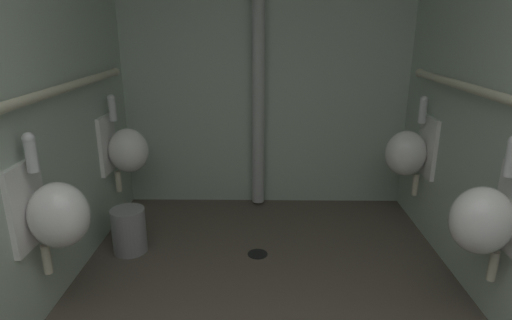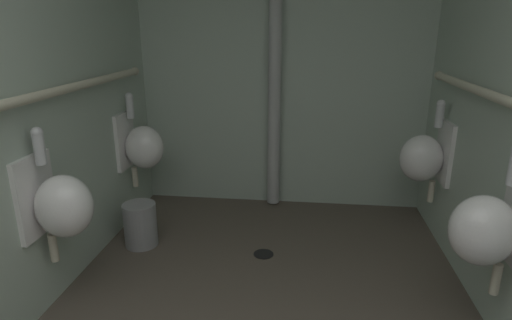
% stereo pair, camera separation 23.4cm
% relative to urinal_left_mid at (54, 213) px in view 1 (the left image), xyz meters
% --- Properties ---
extents(wall_back, '(2.53, 0.06, 2.52)m').
position_rel_urinal_left_mid_xyz_m(wall_back, '(1.06, 1.70, 0.62)').
color(wall_back, '#B0C2B1').
rests_on(wall_back, ground).
extents(urinal_left_mid, '(0.32, 0.30, 0.76)m').
position_rel_urinal_left_mid_xyz_m(urinal_left_mid, '(0.00, 0.00, 0.00)').
color(urinal_left_mid, white).
extents(urinal_left_far, '(0.32, 0.30, 0.76)m').
position_rel_urinal_left_mid_xyz_m(urinal_left_far, '(0.00, 1.15, 0.00)').
color(urinal_left_far, white).
extents(urinal_right_mid, '(0.32, 0.30, 0.76)m').
position_rel_urinal_left_mid_xyz_m(urinal_right_mid, '(2.12, -0.03, 0.00)').
color(urinal_right_mid, white).
extents(urinal_right_far, '(0.32, 0.30, 0.76)m').
position_rel_urinal_left_mid_xyz_m(urinal_right_far, '(2.12, 1.10, 0.00)').
color(urinal_right_far, white).
extents(supply_pipe_left, '(0.06, 2.80, 0.06)m').
position_rel_urinal_left_mid_xyz_m(supply_pipe_left, '(-0.09, -0.02, 0.55)').
color(supply_pipe_left, beige).
extents(standpipe_back_wall, '(0.11, 0.11, 2.47)m').
position_rel_urinal_left_mid_xyz_m(standpipe_back_wall, '(1.00, 1.59, 0.62)').
color(standpipe_back_wall, '#B2B2B2').
rests_on(standpipe_back_wall, ground).
extents(floor_drain, '(0.14, 0.14, 0.01)m').
position_rel_urinal_left_mid_xyz_m(floor_drain, '(1.01, 0.71, -0.63)').
color(floor_drain, black).
rests_on(floor_drain, ground).
extents(waste_bin, '(0.23, 0.23, 0.32)m').
position_rel_urinal_left_mid_xyz_m(waste_bin, '(0.11, 0.75, -0.48)').
color(waste_bin, gray).
rests_on(waste_bin, ground).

